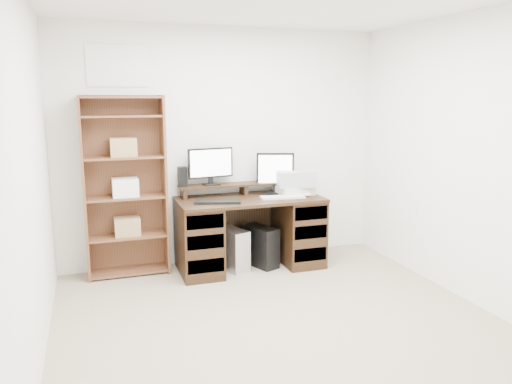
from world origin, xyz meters
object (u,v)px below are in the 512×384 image
monitor_small (275,172)px  tower_silver (231,249)px  printer (295,190)px  desk (250,231)px  bookshelf (125,185)px  tower_black (260,246)px  monitor_wide (211,164)px

monitor_small → tower_silver: monitor_small is taller
monitor_small → printer: (0.19, -0.12, -0.20)m
tower_silver → monitor_small: bearing=-6.4°
desk → bookshelf: 1.36m
bookshelf → printer: bearing=-6.5°
tower_black → bookshelf: bookshelf is taller
tower_silver → bookshelf: bookshelf is taller
tower_black → monitor_wide: bearing=133.8°
monitor_small → printer: 0.30m
monitor_small → desk: bearing=-139.8°
monitor_wide → tower_silver: monitor_wide is taller
tower_silver → tower_black: bearing=-21.1°
monitor_small → tower_black: 0.82m
tower_silver → bookshelf: size_ratio=0.24×
bookshelf → monitor_wide: bearing=0.4°
monitor_wide → monitor_small: size_ratio=1.11×
monitor_wide → monitor_small: (0.69, -0.09, -0.10)m
tower_silver → tower_black: tower_silver is taller
printer → tower_black: 0.71m
monitor_small → tower_black: monitor_small is taller
desk → monitor_wide: size_ratio=3.06×
tower_black → monitor_small: bearing=9.8°
monitor_small → tower_black: size_ratio=0.95×
printer → tower_silver: size_ratio=0.83×
monitor_wide → printer: monitor_wide is taller
monitor_wide → tower_black: bearing=-32.7°
desk → monitor_wide: (-0.36, 0.22, 0.70)m
desk → tower_black: size_ratio=3.22×
monitor_wide → bookshelf: size_ratio=0.27×
printer → tower_silver: (-0.72, -0.00, -0.58)m
desk → tower_black: bearing=0.4°
printer → bookshelf: (-1.76, 0.20, 0.12)m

